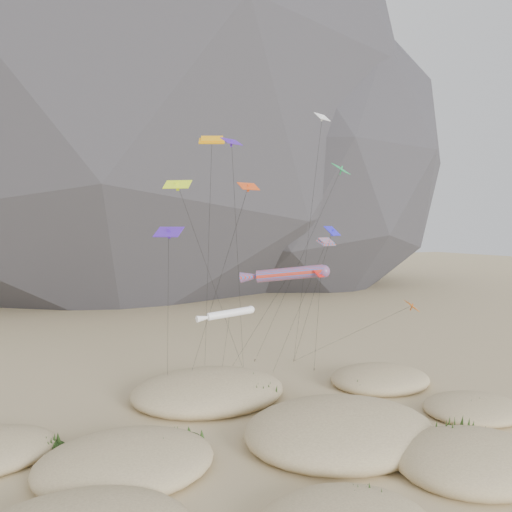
# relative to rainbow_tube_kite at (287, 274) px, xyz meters

# --- Properties ---
(ground) EXTENTS (500.00, 500.00, 0.00)m
(ground) POSITION_rel_rainbow_tube_kite_xyz_m (-1.74, -9.68, -13.22)
(ground) COLOR #CCB789
(ground) RESTS_ON ground
(rock_headland) EXTENTS (226.37, 148.64, 177.50)m
(rock_headland) POSITION_rel_rainbow_tube_kite_xyz_m (4.63, 109.03, 59.46)
(rock_headland) COLOR black
(rock_headland) RESTS_ON ground
(dunes) EXTENTS (51.54, 36.40, 3.72)m
(dunes) POSITION_rel_rainbow_tube_kite_xyz_m (-3.99, -4.81, -12.53)
(dunes) COLOR #CCB789
(dunes) RESTS_ON ground
(dune_grass) EXTENTS (43.86, 29.70, 1.55)m
(dune_grass) POSITION_rel_rainbow_tube_kite_xyz_m (-2.02, -5.57, -12.37)
(dune_grass) COLOR black
(dune_grass) RESTS_ON ground
(kite_stakes) EXTENTS (18.46, 7.44, 0.30)m
(kite_stakes) POSITION_rel_rainbow_tube_kite_xyz_m (0.21, 13.73, -13.07)
(kite_stakes) COLOR #3F2D1E
(kite_stakes) RESTS_ON ground
(rainbow_tube_kite) EXTENTS (7.46, 19.51, 14.15)m
(rainbow_tube_kite) POSITION_rel_rainbow_tube_kite_xyz_m (0.00, 0.00, 0.00)
(rainbow_tube_kite) COLOR red
(rainbow_tube_kite) RESTS_ON ground
(white_tube_kite) EXTENTS (6.29, 11.49, 10.14)m
(white_tube_kite) POSITION_rel_rainbow_tube_kite_xyz_m (-5.10, 1.98, -3.67)
(white_tube_kite) COLOR white
(white_tube_kite) RESTS_ON ground
(orange_parafoil) EXTENTS (4.58, 13.76, 25.96)m
(orange_parafoil) POSITION_rel_rainbow_tube_kite_xyz_m (-6.08, 3.35, 11.91)
(orange_parafoil) COLOR orange
(orange_parafoil) RESTS_ON ground
(multi_parafoil) EXTENTS (3.98, 8.71, 16.44)m
(multi_parafoil) POSITION_rel_rainbow_tube_kite_xyz_m (7.29, 5.05, 2.61)
(multi_parafoil) COLOR #FF421A
(multi_parafoil) RESTS_ON ground
(delta_kites) EXTENTS (29.48, 20.66, 29.92)m
(delta_kites) POSITION_rel_rainbow_tube_kite_xyz_m (1.72, 2.18, 5.54)
(delta_kites) COLOR red
(delta_kites) RESTS_ON ground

